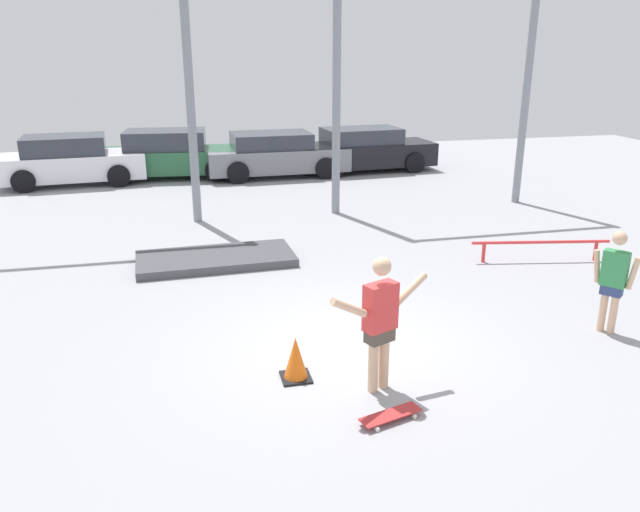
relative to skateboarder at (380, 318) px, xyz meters
The scene contains 13 objects.
ground_plane 1.51m from the skateboarder, 94.32° to the left, with size 36.00×36.00×0.00m, color #9E9EA3.
skateboarder is the anchor object (origin of this frame).
skateboard 1.12m from the skateboarder, 96.04° to the right, with size 0.77×0.41×0.08m.
manual_pad 5.47m from the skateboarder, 107.14° to the left, with size 2.98×1.39×0.16m, color #47474C.
grind_rail 5.98m from the skateboarder, 40.07° to the left, with size 2.66×0.55×0.42m.
canopy_support_left 9.83m from the skateboarder, 117.24° to the left, with size 5.18×0.20×6.66m.
canopy_support_right 9.75m from the skateboarder, 63.73° to the left, with size 5.18×0.20×6.66m.
parked_car_white 14.41m from the skateboarder, 111.45° to the left, with size 4.29×2.09×1.46m.
parked_car_green 13.97m from the skateboarder, 99.66° to the left, with size 4.56×2.15×1.48m.
parked_car_grey 13.29m from the skateboarder, 86.06° to the left, with size 4.49×2.04×1.38m.
parked_car_black 14.00m from the skateboarder, 73.67° to the left, with size 4.59×2.08×1.42m.
bystander 3.84m from the skateboarder, 11.69° to the left, with size 0.45×0.54×1.54m.
traffic_cone 1.24m from the skateboarder, 152.88° to the left, with size 0.37×0.37×0.56m.
Camera 1 is at (-2.13, -7.54, 4.00)m, focal length 35.00 mm.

